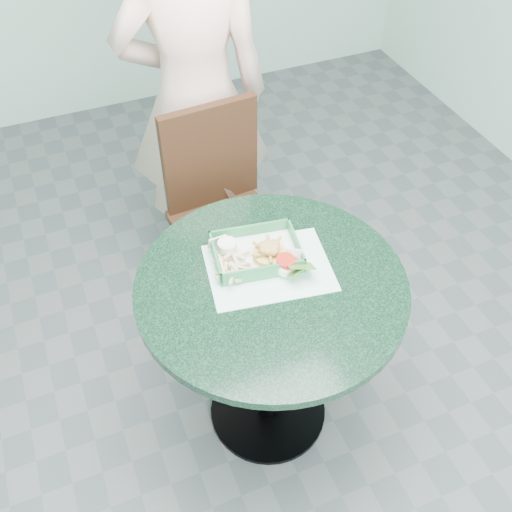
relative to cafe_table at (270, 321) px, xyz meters
name	(u,v)px	position (x,y,z in m)	size (l,w,h in m)	color
floor	(268,411)	(0.00, 0.00, -0.58)	(4.00, 5.00, 0.02)	#303335
cafe_table	(270,321)	(0.00, 0.00, 0.00)	(0.85, 0.85, 0.75)	black
dining_chair	(221,202)	(0.07, 0.68, -0.05)	(0.41, 0.41, 0.93)	#342111
diner_person	(193,75)	(0.08, 0.97, 0.38)	(0.70, 0.46, 1.91)	beige
placemat	(269,272)	(0.02, 0.06, 0.17)	(0.38, 0.29, 0.00)	#BAEEE7
food_basket	(256,259)	(0.00, 0.11, 0.19)	(0.27, 0.20, 0.05)	#277B42
crab_sandwich	(270,253)	(0.03, 0.09, 0.22)	(0.11, 0.11, 0.07)	gold
fries_pile	(237,269)	(-0.08, 0.08, 0.21)	(0.11, 0.12, 0.04)	#D3BA88
sauce_ramekin	(227,253)	(-0.09, 0.14, 0.22)	(0.06, 0.06, 0.03)	silver
garnish_cup	(292,266)	(0.08, 0.02, 0.21)	(0.10, 0.10, 0.04)	white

